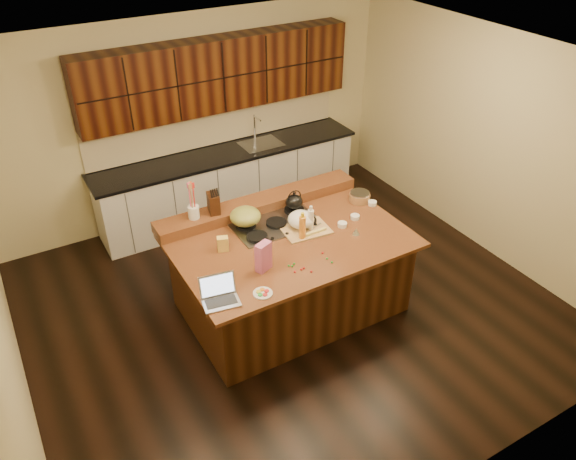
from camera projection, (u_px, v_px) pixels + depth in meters
room at (291, 203)px, 5.57m from camera, size 5.52×5.02×2.72m
island at (290, 273)px, 6.06m from camera, size 2.40×1.60×0.92m
back_ledge at (259, 204)px, 6.28m from camera, size 2.40×0.30×0.12m
cooktop at (276, 224)px, 6.02m from camera, size 0.92×0.52×0.05m
back_counter at (226, 147)px, 7.50m from camera, size 3.70×0.66×2.40m
kettle at (294, 202)px, 6.17m from camera, size 0.21×0.21×0.17m
green_bowl at (245, 216)px, 5.92m from camera, size 0.37×0.37×0.18m
laptop at (219, 294)px, 4.97m from camera, size 0.36×0.31×0.23m
oil_bottle at (302, 228)px, 5.73m from camera, size 0.09×0.09×0.27m
vinegar_bottle at (311, 221)px, 5.87m from camera, size 0.06×0.06×0.25m
wooden_tray at (302, 222)px, 5.92m from camera, size 0.52×0.41×0.20m
ramekin_a at (355, 217)px, 6.12m from camera, size 0.11×0.11×0.04m
ramekin_b at (372, 203)px, 6.36m from camera, size 0.12×0.12×0.04m
ramekin_c at (342, 225)px, 5.99m from camera, size 0.11×0.11×0.04m
strainer_bowl at (360, 197)px, 6.43m from camera, size 0.30×0.30×0.09m
kitchen_timer at (356, 231)px, 5.86m from camera, size 0.10×0.10×0.07m
pink_bag at (263, 257)px, 5.29m from camera, size 0.18×0.14×0.30m
candy_plate at (263, 293)px, 5.07m from camera, size 0.23×0.23×0.01m
package_box at (223, 244)px, 5.60m from camera, size 0.13×0.11×0.15m
utensil_crock at (194, 212)px, 5.89m from camera, size 0.13×0.13×0.14m
knife_block at (213, 203)px, 5.96m from camera, size 0.14×0.20×0.22m
gumdrop_0 at (311, 272)px, 5.33m from camera, size 0.02×0.02×0.02m
gumdrop_1 at (289, 266)px, 5.41m from camera, size 0.02×0.02×0.02m
gumdrop_2 at (323, 253)px, 5.58m from camera, size 0.02×0.02×0.02m
gumdrop_3 at (292, 266)px, 5.40m from camera, size 0.02×0.02×0.02m
gumdrop_4 at (301, 269)px, 5.36m from camera, size 0.02×0.02×0.02m
gumdrop_5 at (327, 259)px, 5.50m from camera, size 0.02×0.02×0.02m
gumdrop_6 at (304, 268)px, 5.38m from camera, size 0.02×0.02×0.02m
gumdrop_7 at (332, 262)px, 5.45m from camera, size 0.02×0.02×0.02m
gumdrop_8 at (295, 272)px, 5.33m from camera, size 0.02×0.02×0.02m
gumdrop_9 at (294, 264)px, 5.43m from camera, size 0.02×0.02×0.02m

